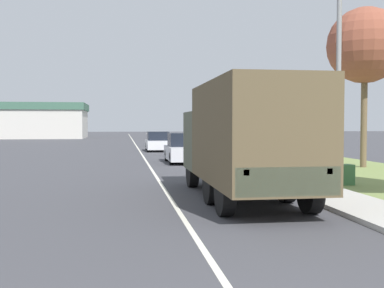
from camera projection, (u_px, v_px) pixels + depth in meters
ground_plane at (138, 148)px, 42.36m from camera, size 180.00×180.00×0.00m
lane_centre_stripe at (138, 148)px, 42.36m from camera, size 0.12×120.00×0.00m
sidewalk_right at (188, 147)px, 43.00m from camera, size 1.80×120.00×0.12m
grass_strip_right at (236, 147)px, 43.64m from camera, size 7.00×120.00×0.02m
military_truck at (244, 137)px, 13.24m from camera, size 2.34×7.69×3.18m
car_nearest_ahead at (184, 149)px, 26.20m from camera, size 1.86×4.20×1.62m
car_second_ahead at (158, 142)px, 37.37m from camera, size 1.84×4.00×1.51m
lamp_post at (332, 36)px, 13.55m from camera, size 1.69×0.24×7.55m
tree_mid_right at (365, 46)px, 22.96m from camera, size 3.61×3.61×7.65m
utility_box at (345, 175)px, 16.45m from camera, size 0.55×0.45×0.70m
building_distant at (43, 121)px, 71.68m from camera, size 12.66×11.18×5.14m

